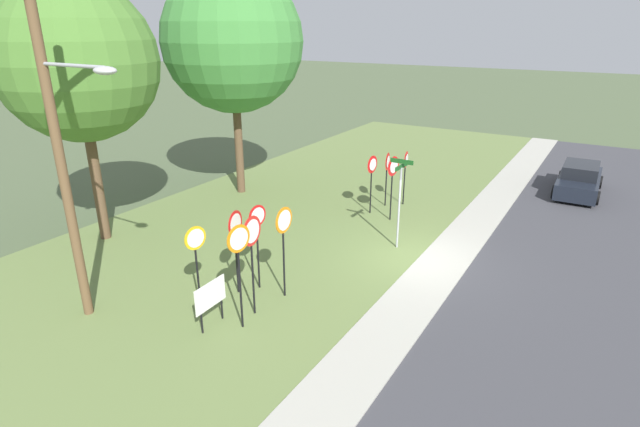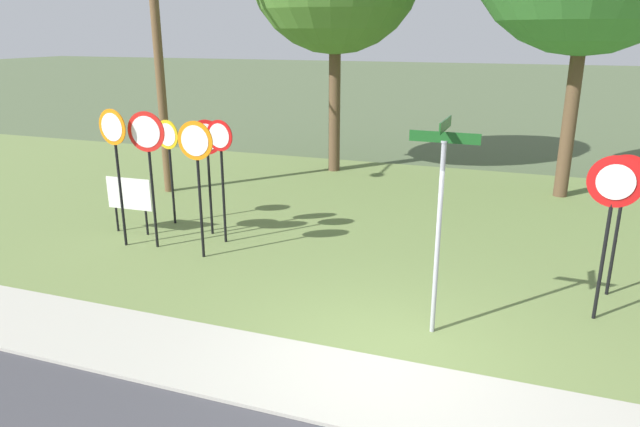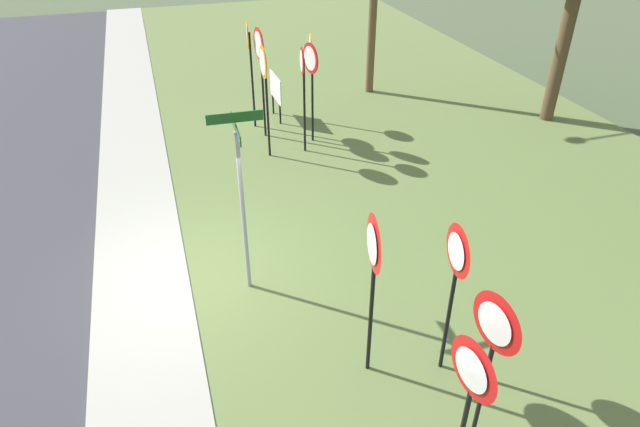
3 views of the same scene
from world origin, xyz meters
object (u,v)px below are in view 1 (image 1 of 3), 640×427
Objects in this scene: stop_sign_near_right at (252,243)px; oak_tree_left at (77,62)px; stop_sign_far_right at (239,254)px; stop_sign_far_left at (196,250)px; utility_pole at (60,136)px; street_name_post at (400,197)px; yield_sign_far_right at (393,173)px; stop_sign_near_left at (236,234)px; notice_board at (210,297)px; stop_sign_center_tall at (284,232)px; stop_sign_far_center at (258,230)px; yield_sign_near_right at (406,165)px; yield_sign_near_left at (372,171)px; yield_sign_far_left at (388,167)px; parked_sedan_distant at (579,180)px; oak_tree_right at (233,42)px.

oak_tree_left is at bearing 76.22° from stop_sign_near_right.
stop_sign_far_left is at bearing 93.71° from stop_sign_far_right.
utility_pole reaches higher than stop_sign_far_left.
oak_tree_left is at bearing 118.45° from street_name_post.
street_name_post is (-2.31, -1.23, -0.08)m from yield_sign_far_right.
yield_sign_far_right is (7.60, -1.47, 0.10)m from stop_sign_near_left.
stop_sign_center_tall is at bearing -19.94° from notice_board.
oak_tree_left is (0.07, 7.11, 4.31)m from stop_sign_far_center.
stop_sign_near_right is 8.95m from oak_tree_left.
stop_sign_center_tall is 7.07m from yield_sign_far_right.
yield_sign_far_right is at bearing -21.16° from utility_pole.
yield_sign_near_right is at bearing -4.89° from notice_board.
stop_sign_near_left is 8.04m from oak_tree_left.
stop_sign_far_center is 9.08m from yield_sign_near_right.
stop_sign_center_tall is at bearing -78.73° from stop_sign_near_left.
stop_sign_far_right is (-0.15, -1.60, 0.33)m from stop_sign_far_left.
yield_sign_far_left is (1.16, -0.16, -0.08)m from yield_sign_near_left.
parked_sedan_distant is at bearing -11.67° from stop_sign_far_right.
notice_board is 9.30m from oak_tree_left.
street_name_post reaches higher than stop_sign_near_right.
stop_sign_near_right reaches higher than notice_board.
street_name_post is at bearing -17.44° from stop_sign_far_center.
street_name_post is at bearing -13.99° from stop_sign_far_left.
yield_sign_near_left is 0.28× the size of oak_tree_left.
utility_pole is 2.06× the size of parked_sedan_distant.
stop_sign_near_right is 2.24× the size of notice_board.
parked_sedan_distant reaches higher than notice_board.
stop_sign_center_tall is 16.05m from parked_sedan_distant.
yield_sign_far_left is 12.81m from utility_pole.
yield_sign_near_right is (9.04, -0.86, -0.11)m from stop_sign_far_center.
stop_sign_far_center is 0.27× the size of oak_tree_right.
utility_pole is (-8.24, 5.31, 2.98)m from street_name_post.
yield_sign_far_left is at bearing -1.78° from stop_sign_near_right.
yield_sign_near_left is 0.56× the size of parked_sedan_distant.
stop_sign_near_right is 1.20× the size of yield_sign_near_right.
street_name_post is at bearing -142.71° from yield_sign_far_right.
stop_sign_far_center is at bearing -11.26° from stop_sign_far_left.
oak_tree_right reaches higher than street_name_post.
stop_sign_far_left reaches higher than notice_board.
stop_sign_near_right is 8.27m from yield_sign_far_right.
notice_board is (-6.98, 2.18, -1.03)m from street_name_post.
stop_sign_far_right is 9.19m from oak_tree_left.
stop_sign_near_right is at bearing 167.09° from street_name_post.
utility_pole reaches higher than oak_tree_left.
stop_sign_far_right is 2.27× the size of notice_board.
stop_sign_far_right reaches higher than parked_sedan_distant.
notice_board is (-0.36, 0.73, -1.23)m from stop_sign_far_right.
notice_board is 0.13× the size of oak_tree_right.
utility_pole reaches higher than yield_sign_near_right.
utility_pole is at bearing 149.25° from street_name_post.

